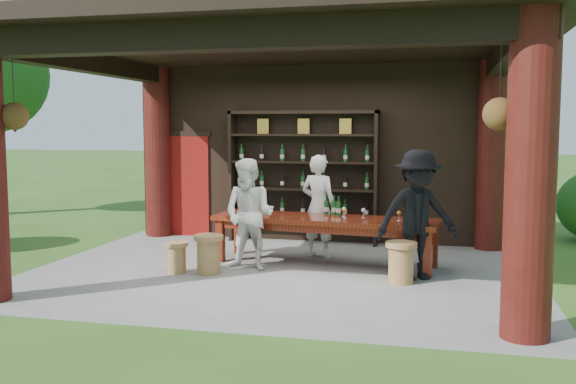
% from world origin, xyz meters
% --- Properties ---
extents(ground, '(90.00, 90.00, 0.00)m').
position_xyz_m(ground, '(0.00, 0.00, 0.00)').
color(ground, '#2D5119').
rests_on(ground, ground).
extents(pavilion, '(7.50, 6.00, 3.60)m').
position_xyz_m(pavilion, '(-0.01, 0.43, 2.13)').
color(pavilion, slate).
rests_on(pavilion, ground).
extents(wine_shelf, '(2.78, 0.42, 2.45)m').
position_xyz_m(wine_shelf, '(-0.20, 2.45, 1.23)').
color(wine_shelf, black).
rests_on(wine_shelf, ground).
extents(tasting_table, '(3.60, 1.30, 0.75)m').
position_xyz_m(tasting_table, '(0.54, 0.60, 0.63)').
color(tasting_table, '#5C180D').
rests_on(tasting_table, ground).
extents(stool_near_left, '(0.44, 0.44, 0.57)m').
position_xyz_m(stool_near_left, '(-1.00, -0.42, 0.30)').
color(stool_near_left, olive).
rests_on(stool_near_left, ground).
extents(stool_near_right, '(0.44, 0.44, 0.57)m').
position_xyz_m(stool_near_right, '(1.78, -0.35, 0.30)').
color(stool_near_right, olive).
rests_on(stool_near_right, ground).
extents(stool_far_left, '(0.35, 0.35, 0.46)m').
position_xyz_m(stool_far_left, '(-1.48, -0.47, 0.24)').
color(stool_far_left, olive).
rests_on(stool_far_left, ground).
extents(host, '(0.71, 0.58, 1.70)m').
position_xyz_m(host, '(0.33, 1.20, 0.85)').
color(host, silver).
rests_on(host, ground).
extents(guest_woman, '(0.91, 0.76, 1.68)m').
position_xyz_m(guest_woman, '(-0.50, 0.01, 0.84)').
color(guest_woman, white).
rests_on(guest_woman, ground).
extents(guest_man, '(1.35, 1.08, 1.83)m').
position_xyz_m(guest_man, '(1.98, -0.06, 0.92)').
color(guest_man, black).
rests_on(guest_man, ground).
extents(table_bottles, '(0.30, 0.19, 0.31)m').
position_xyz_m(table_bottles, '(0.62, 0.89, 0.90)').
color(table_bottles, '#194C1E').
rests_on(table_bottles, tasting_table).
extents(table_glasses, '(0.94, 0.34, 0.15)m').
position_xyz_m(table_glasses, '(1.13, 0.61, 0.82)').
color(table_glasses, silver).
rests_on(table_glasses, tasting_table).
extents(napkin_basket, '(0.28, 0.21, 0.14)m').
position_xyz_m(napkin_basket, '(-0.55, 0.71, 0.82)').
color(napkin_basket, '#BF6672').
rests_on(napkin_basket, tasting_table).
extents(shrubs, '(15.70, 7.73, 1.36)m').
position_xyz_m(shrubs, '(2.23, 1.09, 0.55)').
color(shrubs, '#194C14').
rests_on(shrubs, ground).
extents(trees, '(20.66, 10.00, 4.80)m').
position_xyz_m(trees, '(3.48, 1.43, 3.37)').
color(trees, '#3F2819').
rests_on(trees, ground).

